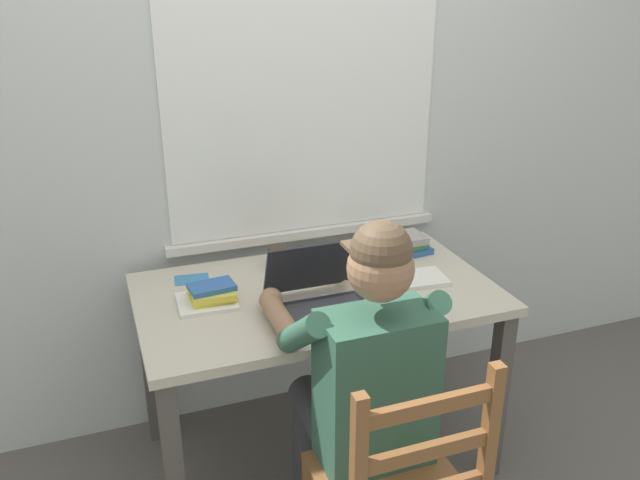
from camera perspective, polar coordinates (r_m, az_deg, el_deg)
The scene contains 14 objects.
ground_plane at distance 2.86m, azimuth -0.27°, elevation -17.98°, with size 8.00×8.00×0.00m, color #56514C.
back_wall at distance 2.69m, azimuth -3.72°, elevation 10.40°, with size 6.00×0.08×2.60m.
desk at distance 2.49m, azimuth -0.30°, elevation -6.46°, with size 1.31×0.77×0.75m.
seated_person at distance 2.11m, azimuth 3.66°, elevation -11.64°, with size 0.50×0.60×1.23m.
laptop at distance 2.29m, azimuth -0.08°, elevation -4.77°, with size 0.33×0.32×0.22m.
computer_mouse at distance 2.39m, azimuth 6.44°, elevation -4.67°, with size 0.06×0.10×0.03m, color #232328.
coffee_mug_white at distance 2.49m, azimuth 1.95°, elevation -2.56°, with size 0.12×0.08×0.10m.
coffee_mug_dark at distance 2.62m, azimuth -3.68°, elevation -1.46°, with size 0.11×0.07×0.09m.
book_stack_main at distance 2.37m, azimuth -9.34°, elevation -4.62°, with size 0.17×0.15×0.07m.
book_stack_side at distance 2.77m, azimuth 7.51°, elevation -0.36°, with size 0.20×0.16×0.08m.
paper_pile_near_laptop at distance 2.38m, azimuth -9.80°, elevation -5.30°, with size 0.21×0.18×0.01m, color silver.
paper_pile_back_corner at distance 2.31m, azimuth 2.86°, elevation -5.92°, with size 0.23×0.19×0.01m, color silver.
paper_pile_side at distance 2.53m, azimuth 8.12°, elevation -3.39°, with size 0.25×0.16×0.02m, color silver.
landscape_photo_print at distance 2.57m, azimuth -11.08°, elevation -3.37°, with size 0.13×0.09×0.00m, color teal.
Camera 1 is at (-0.74, -2.06, 1.85)m, focal length 36.84 mm.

